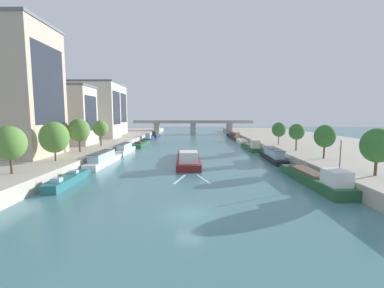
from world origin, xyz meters
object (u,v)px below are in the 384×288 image
(moored_boat_right_midway, at_px, (273,155))
(moored_boat_right_end, at_px, (232,136))
(moored_boat_left_midway, at_px, (156,135))
(moored_boat_left_gap_after, at_px, (103,159))
(moored_boat_right_near, at_px, (237,138))
(tree_right_midway, at_px, (297,132))
(tree_left_distant, at_px, (79,130))
(moored_boat_right_far, at_px, (315,178))
(moored_boat_right_lone, at_px, (242,142))
(tree_right_distant, at_px, (377,146))
(tree_right_end_of_row, at_px, (279,130))
(tree_left_nearest, at_px, (101,128))
(moored_boat_left_lone, at_px, (141,144))
(moored_boat_left_downstream, at_px, (149,138))
(tree_left_second, at_px, (54,137))
(lamppost_right_bank, at_px, (340,153))
(tree_left_far, at_px, (10,143))
(moored_boat_right_gap_after, at_px, (251,146))
(barge_midriver, at_px, (188,158))
(bridge_far, at_px, (193,125))
(moored_boat_left_second, at_px, (125,149))
(tree_right_past_mid, at_px, (325,136))
(moored_boat_left_near, at_px, (68,180))

(moored_boat_right_midway, height_order, moored_boat_right_end, moored_boat_right_midway)
(moored_boat_left_midway, bearing_deg, moored_boat_left_gap_after, -90.75)
(moored_boat_right_near, bearing_deg, tree_right_midway, -82.90)
(moored_boat_right_midway, xyz_separation_m, tree_left_distant, (-41.17, -0.32, 5.41))
(moored_boat_left_midway, distance_m, moored_boat_right_far, 86.12)
(moored_boat_right_lone, height_order, tree_right_distant, tree_right_distant)
(moored_boat_right_far, relative_size, tree_right_end_of_row, 2.88)
(tree_left_nearest, distance_m, tree_right_end_of_row, 46.09)
(moored_boat_left_lone, bearing_deg, moored_boat_right_end, 42.79)
(moored_boat_left_downstream, bearing_deg, tree_right_end_of_row, -38.14)
(moored_boat_right_midway, relative_size, tree_left_second, 2.26)
(moored_boat_right_far, bearing_deg, lamppost_right_bank, 13.18)
(moored_boat_right_end, bearing_deg, tree_right_distant, -85.76)
(tree_left_far, bearing_deg, moored_boat_left_midway, 85.11)
(moored_boat_left_downstream, distance_m, tree_left_far, 66.61)
(moored_boat_right_gap_after, height_order, tree_left_second, tree_left_second)
(barge_midriver, xyz_separation_m, tree_right_end_of_row, (23.60, 15.89, 4.97))
(moored_boat_left_downstream, bearing_deg, tree_left_second, -96.21)
(moored_boat_right_gap_after, xyz_separation_m, tree_right_distant, (6.93, -39.90, 4.92))
(bridge_far, bearing_deg, lamppost_right_bank, -78.02)
(moored_boat_left_midway, height_order, tree_left_nearest, tree_left_nearest)
(barge_midriver, bearing_deg, moored_boat_left_downstream, 108.87)
(moored_boat_left_second, height_order, tree_right_end_of_row, tree_right_end_of_row)
(moored_boat_left_midway, distance_m, tree_left_second, 71.97)
(tree_left_far, bearing_deg, lamppost_right_bank, 3.77)
(moored_boat_left_second, distance_m, tree_left_nearest, 7.92)
(tree_left_second, relative_size, bridge_far, 0.11)
(moored_boat_right_end, relative_size, tree_right_end_of_row, 2.65)
(barge_midriver, bearing_deg, bridge_far, 89.50)
(tree_right_past_mid, xyz_separation_m, lamppost_right_bank, (-2.54, -9.54, -1.60))
(tree_left_nearest, bearing_deg, tree_right_distant, -34.69)
(barge_midriver, height_order, moored_boat_left_second, barge_midriver)
(moored_boat_left_near, height_order, lamppost_right_bank, lamppost_right_bank)
(moored_boat_left_lone, distance_m, moored_boat_right_lone, 34.21)
(moored_boat_left_gap_after, distance_m, moored_boat_right_gap_after, 40.74)
(moored_boat_left_lone, relative_size, moored_boat_left_midway, 1.41)
(moored_boat_left_lone, xyz_separation_m, tree_left_distant, (-7.07, -29.00, 6.01))
(tree_left_distant, bearing_deg, tree_left_nearest, 86.20)
(tree_left_second, xyz_separation_m, tree_left_nearest, (-0.15, 21.89, 0.42))
(moored_boat_right_gap_after, distance_m, moored_boat_right_near, 27.94)
(tree_left_distant, xyz_separation_m, tree_right_distant, (47.39, -21.71, -0.71))
(moored_boat_left_midway, height_order, tree_left_second, tree_left_second)
(tree_right_midway, distance_m, bridge_far, 83.03)
(moored_boat_right_end, height_order, tree_left_distant, tree_left_distant)
(barge_midriver, relative_size, tree_right_past_mid, 3.66)
(tree_left_second, bearing_deg, barge_midriver, 22.71)
(barge_midriver, xyz_separation_m, tree_left_nearest, (-22.37, 12.59, 5.45))
(moored_boat_right_near, xyz_separation_m, tree_left_distant, (-40.91, -46.12, 5.59))
(moored_boat_left_gap_after, bearing_deg, tree_right_end_of_row, 24.16)
(moored_boat_right_midway, distance_m, moored_boat_right_near, 45.81)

